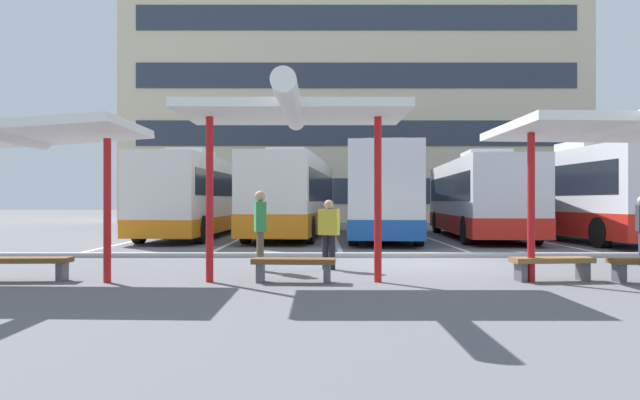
{
  "coord_description": "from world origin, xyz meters",
  "views": [
    {
      "loc": [
        -2.51,
        -13.98,
        1.53
      ],
      "look_at": [
        -2.43,
        3.56,
        1.55
      ],
      "focal_mm": 32.36,
      "sensor_mm": 36.0,
      "label": 1
    }
  ],
  "objects_px": {
    "coach_bus_4": "(564,196)",
    "waiting_passenger_2": "(326,230)",
    "waiting_shelter_0": "(8,136)",
    "waiting_passenger_0": "(257,224)",
    "coach_bus_2": "(382,194)",
    "coach_bus_3": "(476,199)",
    "coach_bus_0": "(198,197)",
    "waiting_shelter_2": "(606,131)",
    "bench_2": "(549,263)",
    "waiting_shelter_1": "(291,116)",
    "bench_0": "(20,263)",
    "coach_bus_1": "(292,198)",
    "waiting_passenger_3": "(639,226)",
    "bench_1": "(291,265)"
  },
  "relations": [
    {
      "from": "waiting_passenger_0",
      "to": "coach_bus_2",
      "type": "bearing_deg",
      "value": 70.42
    },
    {
      "from": "waiting_shelter_2",
      "to": "bench_2",
      "type": "height_order",
      "value": "waiting_shelter_2"
    },
    {
      "from": "waiting_passenger_0",
      "to": "waiting_passenger_3",
      "type": "xyz_separation_m",
      "value": [
        8.85,
        1.0,
        -0.07
      ]
    },
    {
      "from": "coach_bus_1",
      "to": "bench_0",
      "type": "relative_size",
      "value": 6.75
    },
    {
      "from": "waiting_shelter_2",
      "to": "waiting_passenger_0",
      "type": "xyz_separation_m",
      "value": [
        -6.61,
        1.9,
        -1.8
      ]
    },
    {
      "from": "coach_bus_3",
      "to": "waiting_shelter_0",
      "type": "distance_m",
      "value": 17.9
    },
    {
      "from": "bench_1",
      "to": "coach_bus_1",
      "type": "bearing_deg",
      "value": 92.51
    },
    {
      "from": "waiting_shelter_1",
      "to": "waiting_passenger_2",
      "type": "height_order",
      "value": "waiting_shelter_1"
    },
    {
      "from": "waiting_shelter_0",
      "to": "waiting_passenger_3",
      "type": "relative_size",
      "value": 2.85
    },
    {
      "from": "coach_bus_0",
      "to": "waiting_shelter_2",
      "type": "bearing_deg",
      "value": -53.53
    },
    {
      "from": "coach_bus_0",
      "to": "waiting_passenger_3",
      "type": "relative_size",
      "value": 7.26
    },
    {
      "from": "waiting_shelter_1",
      "to": "bench_1",
      "type": "height_order",
      "value": "waiting_shelter_1"
    },
    {
      "from": "coach_bus_0",
      "to": "coach_bus_3",
      "type": "height_order",
      "value": "coach_bus_0"
    },
    {
      "from": "coach_bus_2",
      "to": "waiting_shelter_1",
      "type": "height_order",
      "value": "coach_bus_2"
    },
    {
      "from": "bench_0",
      "to": "waiting_passenger_3",
      "type": "distance_m",
      "value": 13.45
    },
    {
      "from": "waiting_shelter_2",
      "to": "bench_2",
      "type": "relative_size",
      "value": 3.22
    },
    {
      "from": "bench_2",
      "to": "waiting_passenger_2",
      "type": "bearing_deg",
      "value": 156.4
    },
    {
      "from": "bench_2",
      "to": "bench_0",
      "type": "bearing_deg",
      "value": -179.94
    },
    {
      "from": "bench_0",
      "to": "waiting_passenger_2",
      "type": "distance_m",
      "value": 6.14
    },
    {
      "from": "coach_bus_2",
      "to": "waiting_passenger_2",
      "type": "distance_m",
      "value": 11.12
    },
    {
      "from": "bench_0",
      "to": "waiting_passenger_2",
      "type": "relative_size",
      "value": 1.14
    },
    {
      "from": "coach_bus_4",
      "to": "bench_0",
      "type": "height_order",
      "value": "coach_bus_4"
    },
    {
      "from": "waiting_shelter_1",
      "to": "waiting_passenger_3",
      "type": "relative_size",
      "value": 2.65
    },
    {
      "from": "bench_2",
      "to": "waiting_passenger_2",
      "type": "distance_m",
      "value": 4.64
    },
    {
      "from": "coach_bus_0",
      "to": "waiting_shelter_1",
      "type": "relative_size",
      "value": 2.74
    },
    {
      "from": "waiting_shelter_2",
      "to": "bench_1",
      "type": "bearing_deg",
      "value": 178.14
    },
    {
      "from": "bench_1",
      "to": "waiting_passenger_0",
      "type": "xyz_separation_m",
      "value": [
        -0.81,
        1.71,
        0.69
      ]
    },
    {
      "from": "coach_bus_1",
      "to": "coach_bus_3",
      "type": "xyz_separation_m",
      "value": [
        7.6,
        -0.97,
        -0.05
      ]
    },
    {
      "from": "bench_2",
      "to": "waiting_passenger_3",
      "type": "xyz_separation_m",
      "value": [
        3.14,
        2.53,
        0.61
      ]
    },
    {
      "from": "coach_bus_4",
      "to": "waiting_passenger_2",
      "type": "relative_size",
      "value": 7.77
    },
    {
      "from": "coach_bus_0",
      "to": "waiting_passenger_0",
      "type": "bearing_deg",
      "value": -72.63
    },
    {
      "from": "coach_bus_1",
      "to": "waiting_shelter_2",
      "type": "relative_size",
      "value": 2.35
    },
    {
      "from": "bench_0",
      "to": "waiting_shelter_1",
      "type": "distance_m",
      "value": 5.85
    },
    {
      "from": "waiting_shelter_0",
      "to": "waiting_shelter_1",
      "type": "distance_m",
      "value": 5.16
    },
    {
      "from": "bench_1",
      "to": "bench_2",
      "type": "bearing_deg",
      "value": 2.18
    },
    {
      "from": "coach_bus_2",
      "to": "coach_bus_3",
      "type": "bearing_deg",
      "value": 0.04
    },
    {
      "from": "waiting_passenger_2",
      "to": "bench_0",
      "type": "bearing_deg",
      "value": -162.36
    },
    {
      "from": "bench_1",
      "to": "waiting_shelter_0",
      "type": "bearing_deg",
      "value": -176.88
    },
    {
      "from": "bench_0",
      "to": "waiting_passenger_3",
      "type": "height_order",
      "value": "waiting_passenger_3"
    },
    {
      "from": "coach_bus_0",
      "to": "waiting_shelter_1",
      "type": "distance_m",
      "value": 14.95
    },
    {
      "from": "bench_0",
      "to": "waiting_shelter_2",
      "type": "relative_size",
      "value": 0.35
    },
    {
      "from": "waiting_shelter_0",
      "to": "waiting_passenger_0",
      "type": "xyz_separation_m",
      "value": [
        4.34,
        1.99,
        -1.69
      ]
    },
    {
      "from": "coach_bus_0",
      "to": "waiting_shelter_2",
      "type": "distance_m",
      "value": 17.6
    },
    {
      "from": "waiting_shelter_1",
      "to": "waiting_passenger_0",
      "type": "xyz_separation_m",
      "value": [
        -0.81,
        1.92,
        -2.07
      ]
    },
    {
      "from": "coach_bus_3",
      "to": "waiting_passenger_0",
      "type": "height_order",
      "value": "coach_bus_3"
    },
    {
      "from": "coach_bus_2",
      "to": "bench_1",
      "type": "xyz_separation_m",
      "value": [
        -3.15,
        -12.83,
        -1.48
      ]
    },
    {
      "from": "bench_2",
      "to": "waiting_shelter_1",
      "type": "bearing_deg",
      "value": -175.33
    },
    {
      "from": "waiting_passenger_2",
      "to": "coach_bus_0",
      "type": "bearing_deg",
      "value": 114.08
    },
    {
      "from": "coach_bus_0",
      "to": "bench_1",
      "type": "height_order",
      "value": "coach_bus_0"
    },
    {
      "from": "coach_bus_3",
      "to": "bench_2",
      "type": "xyz_separation_m",
      "value": [
        -2.08,
        -12.65,
        -1.26
      ]
    }
  ]
}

